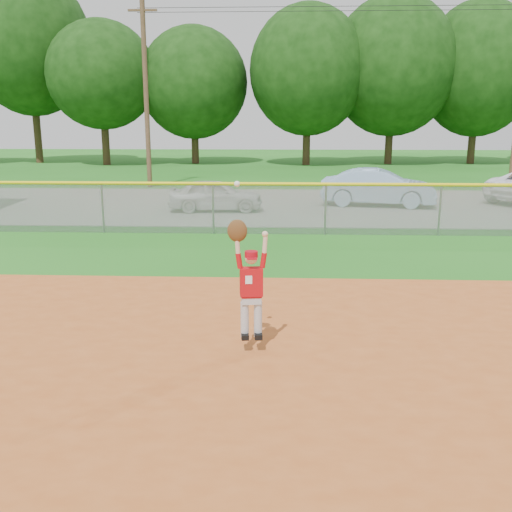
{
  "coord_description": "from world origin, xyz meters",
  "views": [
    {
      "loc": [
        -1.3,
        -6.75,
        3.33
      ],
      "look_at": [
        -1.72,
        2.56,
        1.1
      ],
      "focal_mm": 40.0,
      "sensor_mm": 36.0,
      "label": 1
    }
  ],
  "objects": [
    {
      "name": "ballplayer",
      "position": [
        -1.75,
        1.06,
        1.11
      ],
      "size": [
        0.58,
        0.27,
        2.28
      ],
      "color": "silver",
      "rests_on": "ground"
    },
    {
      "name": "ground",
      "position": [
        0.0,
        0.0,
        0.0
      ],
      "size": [
        120.0,
        120.0,
        0.0
      ],
      "primitive_type": "plane",
      "color": "#1C6216",
      "rests_on": "ground"
    },
    {
      "name": "parking_strip",
      "position": [
        0.0,
        16.0,
        0.01
      ],
      "size": [
        44.0,
        10.0,
        0.03
      ],
      "primitive_type": "cube",
      "color": "slate",
      "rests_on": "ground"
    },
    {
      "name": "car_white_a",
      "position": [
        -3.75,
        14.22,
        0.62
      ],
      "size": [
        3.54,
        1.6,
        1.18
      ],
      "primitive_type": "imported",
      "rotation": [
        0.0,
        0.0,
        1.63
      ],
      "color": "silver",
      "rests_on": "parking_strip"
    },
    {
      "name": "power_lines",
      "position": [
        1.0,
        22.0,
        4.68
      ],
      "size": [
        19.4,
        0.24,
        9.0
      ],
      "color": "#4C3823",
      "rests_on": "ground"
    },
    {
      "name": "car_blue",
      "position": [
        2.49,
        15.79,
        0.75
      ],
      "size": [
        4.59,
        2.3,
        1.45
      ],
      "primitive_type": "imported",
      "rotation": [
        0.0,
        0.0,
        1.39
      ],
      "color": "#89A9CD",
      "rests_on": "parking_strip"
    },
    {
      "name": "tree_line",
      "position": [
        0.96,
        37.9,
        7.53
      ],
      "size": [
        62.37,
        13.0,
        14.43
      ],
      "color": "#422D1C",
      "rests_on": "ground"
    },
    {
      "name": "outfield_fence",
      "position": [
        0.0,
        10.0,
        0.88
      ],
      "size": [
        40.06,
        0.1,
        1.55
      ],
      "color": "gray",
      "rests_on": "ground"
    }
  ]
}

